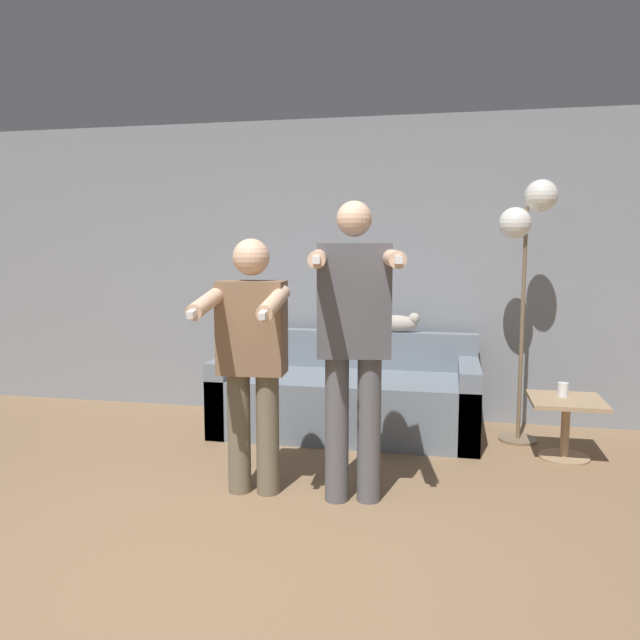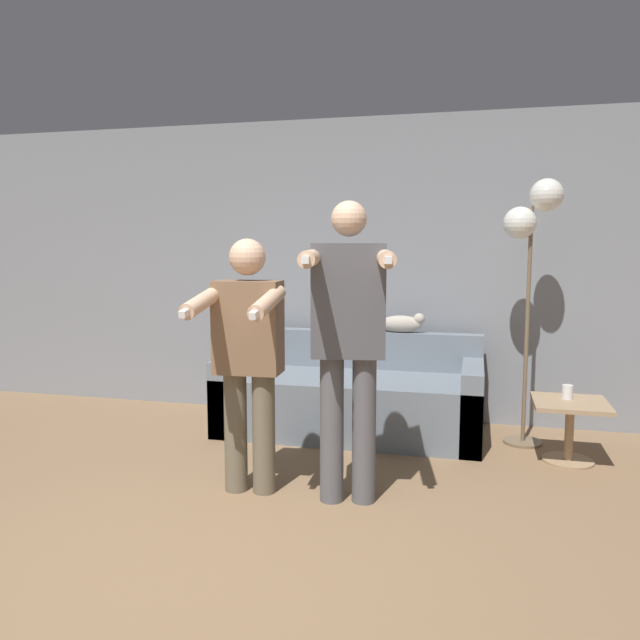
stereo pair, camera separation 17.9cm
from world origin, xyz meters
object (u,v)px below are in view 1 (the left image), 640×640
at_px(floor_lamp, 527,229).
at_px(cup, 563,390).
at_px(side_table, 566,415).
at_px(cat, 397,323).
at_px(couch, 347,398).
at_px(person_left, 251,351).
at_px(person_right, 354,332).

relative_size(floor_lamp, cup, 20.06).
bearing_deg(cup, side_table, -77.51).
bearing_deg(cat, couch, -137.27).
distance_m(couch, cat, 0.77).
xyz_separation_m(couch, person_left, (-0.35, -1.38, 0.61)).
relative_size(cat, floor_lamp, 0.24).
bearing_deg(couch, cat, 42.73).
distance_m(couch, cup, 1.64).
xyz_separation_m(floor_lamp, side_table, (0.27, -0.35, -1.32)).
relative_size(cat, side_table, 0.96).
height_order(person_right, side_table, person_right).
distance_m(person_left, cup, 2.30).
relative_size(couch, floor_lamp, 1.04).
height_order(cat, cup, cat).
bearing_deg(person_left, side_table, 24.28).
height_order(person_left, cup, person_left).
relative_size(couch, cup, 20.91).
bearing_deg(side_table, person_left, -151.78).
xyz_separation_m(person_left, cat, (0.72, 1.73, -0.03)).
relative_size(couch, person_right, 1.18).
height_order(couch, cup, couch).
bearing_deg(person_right, person_left, 169.92).
distance_m(cat, side_table, 1.52).
bearing_deg(couch, cup, -8.85).
bearing_deg(side_table, cup, 102.49).
distance_m(couch, floor_lamp, 1.92).
relative_size(person_right, floor_lamp, 0.88).
xyz_separation_m(couch, cup, (1.61, -0.25, 0.21)).
bearing_deg(floor_lamp, side_table, -52.33).
height_order(floor_lamp, side_table, floor_lamp).
bearing_deg(cup, person_right, -140.10).
bearing_deg(floor_lamp, couch, -178.61).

